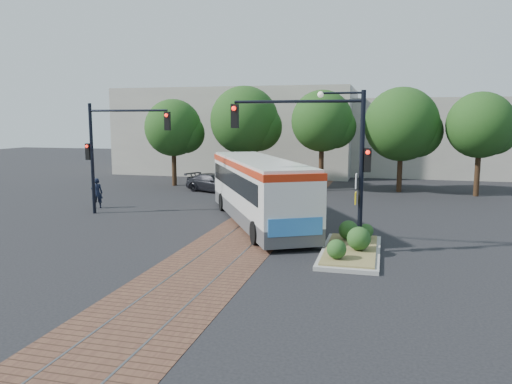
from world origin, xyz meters
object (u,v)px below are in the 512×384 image
city_bus (258,187)px  traffic_island (352,245)px  parked_car (214,183)px  officer (97,193)px  signal_pole_main (329,145)px  signal_pole_left (110,143)px

city_bus → traffic_island: bearing=-71.7°
parked_car → officer: bearing=172.5°
signal_pole_main → parked_car: size_ratio=1.34×
officer → signal_pole_main: bearing=128.2°
traffic_island → signal_pole_left: size_ratio=0.87×
signal_pole_main → signal_pole_left: signal_pole_main is taller
signal_pole_main → officer: bearing=155.9°
traffic_island → signal_pole_main: bearing=174.6°
signal_pole_main → officer: 15.82m
city_bus → signal_pole_left: signal_pole_left is taller
signal_pole_left → parked_car: bearing=75.0°
signal_pole_main → officer: signal_pole_main is taller
signal_pole_left → officer: bearing=141.4°
officer → traffic_island: bearing=129.2°
signal_pole_left → signal_pole_main: bearing=-21.4°
city_bus → parked_car: size_ratio=2.62×
traffic_island → officer: (-15.08, 6.41, 0.55)m
city_bus → parked_car: bearing=92.6°
traffic_island → officer: 16.40m
parked_car → signal_pole_left: bearing=-173.3°
city_bus → signal_pole_left: (-8.26, 0.19, 2.08)m
city_bus → signal_pole_main: (3.97, -4.61, 2.37)m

